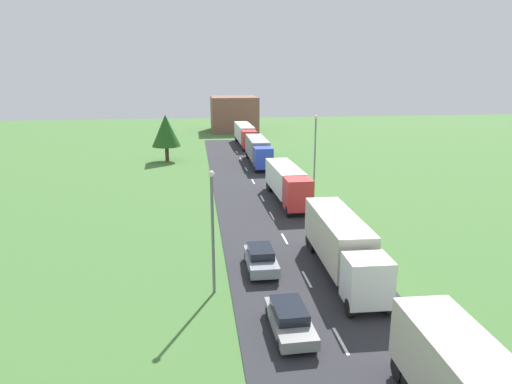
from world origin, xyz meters
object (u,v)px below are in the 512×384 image
(truck_second, at_px, (342,243))
(distant_building, at_px, (234,114))
(car_third, at_px, (290,319))
(truck_fourth, at_px, (258,150))
(tree_birch, at_px, (166,131))
(truck_third, at_px, (287,182))
(lamppost_second, at_px, (213,226))
(lamppost_third, at_px, (315,149))
(car_fourth, at_px, (261,259))
(truck_fifth, at_px, (245,134))

(truck_second, relative_size, distant_building, 1.01)
(distant_building, bearing_deg, car_third, -93.01)
(truck_fourth, height_order, car_third, truck_fourth)
(tree_birch, bearing_deg, car_third, -79.74)
(car_third, xyz_separation_m, distant_building, (4.42, 84.01, 3.03))
(truck_third, xyz_separation_m, distant_building, (-0.33, 59.67, 1.77))
(lamppost_second, height_order, lamppost_third, lamppost_third)
(truck_fourth, xyz_separation_m, lamppost_second, (-8.15, -39.28, 2.14))
(tree_birch, bearing_deg, car_fourth, -78.34)
(truck_third, bearing_deg, distant_building, 90.32)
(truck_second, height_order, car_third, truck_second)
(car_fourth, xyz_separation_m, tree_birch, (-8.41, 40.72, 3.71))
(truck_third, height_order, truck_fifth, truck_fifth)
(tree_birch, bearing_deg, lamppost_third, -47.88)
(lamppost_second, bearing_deg, car_third, -53.90)
(truck_third, xyz_separation_m, lamppost_third, (4.10, 4.65, 2.61))
(distant_building, bearing_deg, tree_birch, -110.36)
(car_third, bearing_deg, tree_birch, 100.26)
(truck_second, distance_m, lamppost_third, 22.90)
(truck_second, relative_size, car_fourth, 2.66)
(truck_second, distance_m, truck_fifth, 55.28)
(car_fourth, distance_m, lamppost_second, 5.46)
(car_third, bearing_deg, distant_building, 86.99)
(car_third, bearing_deg, truck_second, 53.93)
(car_fourth, bearing_deg, tree_birch, 101.66)
(car_fourth, xyz_separation_m, distant_building, (4.78, 76.26, 2.98))
(car_fourth, bearing_deg, truck_second, -12.63)
(truck_second, bearing_deg, car_fourth, 167.37)
(truck_fifth, bearing_deg, lamppost_third, -82.52)
(truck_third, xyz_separation_m, car_fourth, (-5.12, -16.59, -1.21))
(truck_fifth, relative_size, lamppost_third, 1.71)
(truck_second, relative_size, car_third, 2.56)
(car_third, relative_size, tree_birch, 0.66)
(tree_birch, bearing_deg, truck_fifth, 45.22)
(car_third, relative_size, car_fourth, 1.04)
(truck_second, height_order, truck_fifth, truck_second)
(truck_fifth, bearing_deg, distant_building, 90.29)
(truck_second, relative_size, truck_third, 0.99)
(truck_fourth, relative_size, lamppost_third, 1.55)
(truck_fourth, distance_m, tree_birch, 14.15)
(lamppost_second, height_order, tree_birch, lamppost_second)
(truck_third, relative_size, distant_building, 1.02)
(car_third, height_order, distant_building, distant_building)
(truck_fourth, bearing_deg, tree_birch, 162.47)
(truck_fifth, xyz_separation_m, car_fourth, (-4.89, -54.12, -1.31))
(truck_third, xyz_separation_m, truck_fifth, (-0.22, 37.53, 0.09))
(truck_third, distance_m, lamppost_third, 6.72)
(car_third, bearing_deg, truck_third, 78.96)
(truck_fifth, bearing_deg, truck_fourth, -90.05)
(truck_fourth, relative_size, car_fourth, 2.96)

